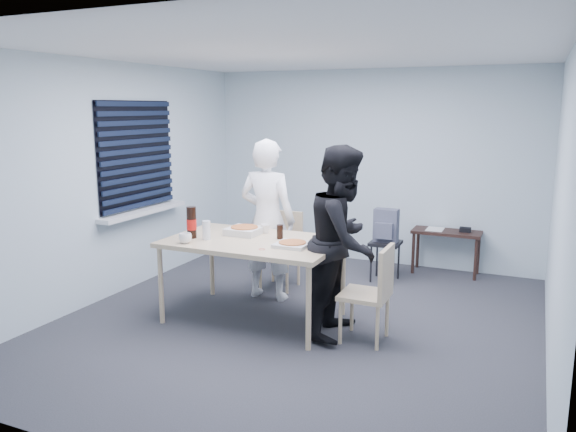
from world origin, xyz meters
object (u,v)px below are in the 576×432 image
at_px(side_table, 446,237).
at_px(person_black, 343,241).
at_px(mug_a, 185,238).
at_px(chair_far, 283,244).
at_px(person_white, 267,220).
at_px(dining_table, 253,246).
at_px(stool, 385,250).
at_px(mug_b, 265,229).
at_px(chair_right, 374,288).
at_px(soda_bottle, 192,223).
at_px(backpack, 386,226).

bearing_deg(side_table, person_black, -104.17).
xyz_separation_m(side_table, mug_a, (-2.05, -2.77, 0.38)).
distance_m(chair_far, mug_a, 1.57).
bearing_deg(person_white, person_black, 150.25).
relative_size(dining_table, stool, 3.41).
bearing_deg(chair_far, stool, 32.72).
bearing_deg(dining_table, mug_b, 94.81).
height_order(person_white, mug_b, person_white).
bearing_deg(stool, chair_far, -147.28).
relative_size(dining_table, chair_far, 1.89).
height_order(person_white, side_table, person_white).
height_order(chair_right, soda_bottle, soda_bottle).
height_order(person_white, soda_bottle, person_white).
bearing_deg(mug_a, backpack, 56.78).
relative_size(chair_right, side_table, 1.05).
bearing_deg(chair_far, mug_b, -78.53).
bearing_deg(dining_table, stool, 63.72).
relative_size(side_table, mug_b, 8.44).
distance_m(person_black, stool, 1.83).
height_order(chair_right, person_white, person_white).
bearing_deg(soda_bottle, backpack, 52.73).
distance_m(stool, mug_b, 1.78).
bearing_deg(stool, side_table, 43.44).
xyz_separation_m(backpack, mug_a, (-1.41, -2.16, 0.18)).
height_order(chair_far, mug_b, mug_b).
relative_size(side_table, backpack, 2.10).
distance_m(mug_b, soda_bottle, 0.76).
relative_size(chair_far, person_black, 0.50).
xyz_separation_m(chair_right, soda_bottle, (-1.85, -0.11, 0.46)).
relative_size(person_black, mug_a, 14.39).
xyz_separation_m(mug_a, soda_bottle, (-0.07, 0.21, 0.10)).
relative_size(side_table, mug_a, 6.87).
xyz_separation_m(chair_far, soda_bottle, (-0.41, -1.27, 0.46)).
distance_m(side_table, backpack, 0.90).
height_order(chair_far, side_table, chair_far).
xyz_separation_m(person_white, soda_bottle, (-0.44, -0.82, 0.08)).
bearing_deg(backpack, dining_table, -114.49).
relative_size(person_black, backpack, 4.39).
xyz_separation_m(stool, soda_bottle, (-1.48, -1.96, 0.59)).
bearing_deg(chair_far, person_white, -87.17).
height_order(chair_far, stool, chair_far).
bearing_deg(backpack, chair_far, -145.80).
xyz_separation_m(chair_far, person_white, (0.02, -0.45, 0.37)).
distance_m(person_white, mug_b, 0.35).
distance_m(dining_table, person_white, 0.68).
height_order(person_black, backpack, person_black).
xyz_separation_m(person_black, soda_bottle, (-1.52, -0.20, 0.08)).
distance_m(backpack, mug_a, 2.58).
xyz_separation_m(dining_table, chair_right, (1.25, -0.06, -0.25)).
distance_m(dining_table, side_table, 2.83).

